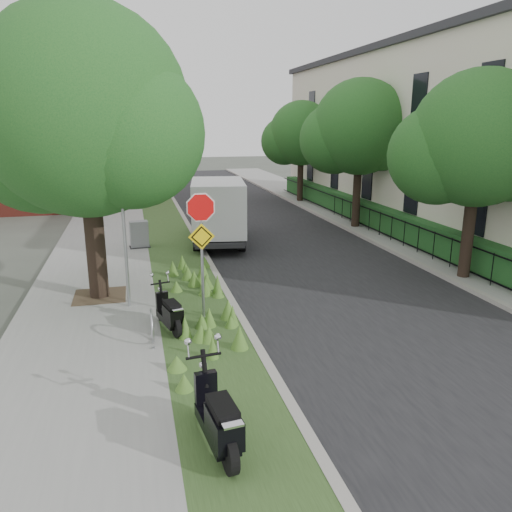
{
  "coord_description": "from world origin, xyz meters",
  "views": [
    {
      "loc": [
        -2.91,
        -10.97,
        4.81
      ],
      "look_at": [
        0.2,
        1.66,
        1.3
      ],
      "focal_mm": 35.0,
      "sensor_mm": 36.0,
      "label": 1
    }
  ],
  "objects_px": {
    "sign_assembly": "(201,230)",
    "utility_cabinet": "(139,235)",
    "scooter_near": "(171,316)",
    "box_truck": "(218,209)",
    "scooter_far": "(220,426)"
  },
  "relations": [
    {
      "from": "scooter_near",
      "to": "box_truck",
      "type": "bearing_deg",
      "value": 73.42
    },
    {
      "from": "scooter_near",
      "to": "utility_cabinet",
      "type": "xyz_separation_m",
      "value": [
        -0.54,
        8.37,
        0.12
      ]
    },
    {
      "from": "sign_assembly",
      "to": "box_truck",
      "type": "bearing_deg",
      "value": 77.79
    },
    {
      "from": "box_truck",
      "to": "utility_cabinet",
      "type": "relative_size",
      "value": 5.01
    },
    {
      "from": "scooter_far",
      "to": "scooter_near",
      "type": "bearing_deg",
      "value": 94.34
    },
    {
      "from": "sign_assembly",
      "to": "box_truck",
      "type": "distance_m",
      "value": 8.25
    },
    {
      "from": "scooter_near",
      "to": "scooter_far",
      "type": "bearing_deg",
      "value": -85.66
    },
    {
      "from": "sign_assembly",
      "to": "utility_cabinet",
      "type": "distance_m",
      "value": 8.0
    },
    {
      "from": "sign_assembly",
      "to": "utility_cabinet",
      "type": "relative_size",
      "value": 3.16
    },
    {
      "from": "sign_assembly",
      "to": "utility_cabinet",
      "type": "height_order",
      "value": "sign_assembly"
    },
    {
      "from": "scooter_far",
      "to": "utility_cabinet",
      "type": "xyz_separation_m",
      "value": [
        -0.89,
        12.98,
        0.05
      ]
    },
    {
      "from": "sign_assembly",
      "to": "scooter_near",
      "type": "relative_size",
      "value": 2.07
    },
    {
      "from": "box_truck",
      "to": "scooter_far",
      "type": "bearing_deg",
      "value": -99.56
    },
    {
      "from": "scooter_near",
      "to": "scooter_far",
      "type": "distance_m",
      "value": 4.62
    },
    {
      "from": "scooter_near",
      "to": "box_truck",
      "type": "distance_m",
      "value": 9.13
    }
  ]
}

